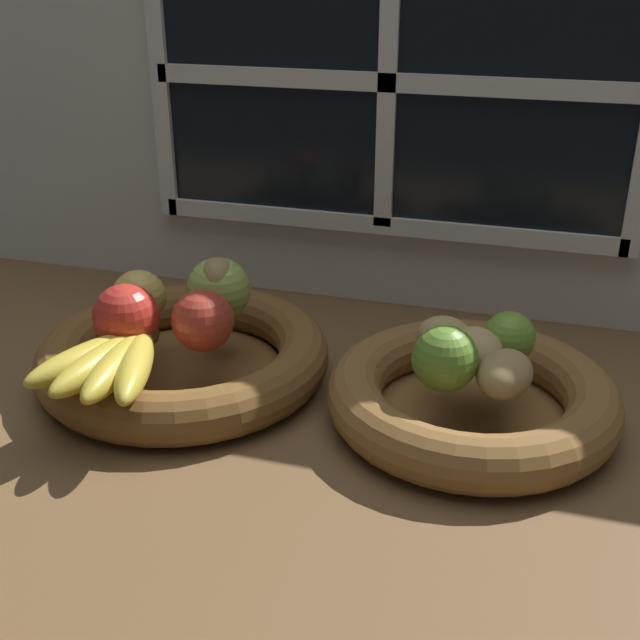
{
  "coord_description": "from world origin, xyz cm",
  "views": [
    {
      "loc": [
        21.44,
        -75.65,
        46.43
      ],
      "look_at": [
        -0.78,
        -0.34,
        9.9
      ],
      "focal_mm": 44.9,
      "sensor_mm": 36.0,
      "label": 1
    }
  ],
  "objects_px": {
    "apple_golden_left": "(139,297)",
    "apple_red_front": "(126,317)",
    "banana_bunch_front": "(112,362)",
    "lime_far": "(509,337)",
    "apple_green_back": "(219,289)",
    "pear_brown": "(218,290)",
    "potato_large": "(475,353)",
    "potato_small": "(505,374)",
    "fruit_bowl_right": "(471,399)",
    "potato_oblong": "(444,337)",
    "apple_red_right": "(203,321)",
    "lime_near": "(445,359)",
    "chili_pepper": "(478,368)",
    "fruit_bowl_left": "(183,358)"
  },
  "relations": [
    {
      "from": "potato_large",
      "to": "chili_pepper",
      "type": "xyz_separation_m",
      "value": [
        0.0,
        -0.0,
        -0.01
      ]
    },
    {
      "from": "apple_red_right",
      "to": "apple_green_back",
      "type": "distance_m",
      "value": 0.08
    },
    {
      "from": "fruit_bowl_right",
      "to": "fruit_bowl_left",
      "type": "bearing_deg",
      "value": 180.0
    },
    {
      "from": "fruit_bowl_right",
      "to": "apple_red_front",
      "type": "relative_size",
      "value": 4.21
    },
    {
      "from": "apple_red_right",
      "to": "banana_bunch_front",
      "type": "xyz_separation_m",
      "value": [
        -0.07,
        -0.08,
        -0.02
      ]
    },
    {
      "from": "fruit_bowl_right",
      "to": "pear_brown",
      "type": "distance_m",
      "value": 0.32
    },
    {
      "from": "potato_small",
      "to": "potato_large",
      "type": "relative_size",
      "value": 1.16
    },
    {
      "from": "apple_green_back",
      "to": "lime_far",
      "type": "bearing_deg",
      "value": -2.01
    },
    {
      "from": "apple_red_right",
      "to": "apple_red_front",
      "type": "height_order",
      "value": "apple_red_front"
    },
    {
      "from": "apple_golden_left",
      "to": "apple_red_front",
      "type": "relative_size",
      "value": 0.87
    },
    {
      "from": "apple_red_right",
      "to": "fruit_bowl_left",
      "type": "bearing_deg",
      "value": 147.19
    },
    {
      "from": "apple_red_front",
      "to": "apple_red_right",
      "type": "bearing_deg",
      "value": 13.14
    },
    {
      "from": "potato_small",
      "to": "lime_near",
      "type": "xyz_separation_m",
      "value": [
        -0.06,
        -0.01,
        0.01
      ]
    },
    {
      "from": "fruit_bowl_right",
      "to": "potato_small",
      "type": "distance_m",
      "value": 0.07
    },
    {
      "from": "lime_near",
      "to": "apple_green_back",
      "type": "bearing_deg",
      "value": 162.07
    },
    {
      "from": "pear_brown",
      "to": "potato_large",
      "type": "relative_size",
      "value": 1.23
    },
    {
      "from": "banana_bunch_front",
      "to": "potato_oblong",
      "type": "distance_m",
      "value": 0.35
    },
    {
      "from": "potato_large",
      "to": "fruit_bowl_left",
      "type": "bearing_deg",
      "value": 180.0
    },
    {
      "from": "apple_golden_left",
      "to": "pear_brown",
      "type": "bearing_deg",
      "value": 18.5
    },
    {
      "from": "banana_bunch_front",
      "to": "potato_small",
      "type": "distance_m",
      "value": 0.4
    },
    {
      "from": "apple_green_back",
      "to": "potato_small",
      "type": "distance_m",
      "value": 0.35
    },
    {
      "from": "potato_oblong",
      "to": "chili_pepper",
      "type": "relative_size",
      "value": 0.47
    },
    {
      "from": "apple_green_back",
      "to": "potato_large",
      "type": "bearing_deg",
      "value": -9.49
    },
    {
      "from": "banana_bunch_front",
      "to": "lime_far",
      "type": "bearing_deg",
      "value": 21.19
    },
    {
      "from": "apple_red_right",
      "to": "potato_large",
      "type": "height_order",
      "value": "apple_red_right"
    },
    {
      "from": "apple_green_back",
      "to": "pear_brown",
      "type": "xyz_separation_m",
      "value": [
        0.0,
        -0.0,
        0.0
      ]
    },
    {
      "from": "pear_brown",
      "to": "fruit_bowl_right",
      "type": "bearing_deg",
      "value": -8.72
    },
    {
      "from": "apple_red_front",
      "to": "potato_large",
      "type": "relative_size",
      "value": 1.14
    },
    {
      "from": "apple_green_back",
      "to": "banana_bunch_front",
      "type": "xyz_separation_m",
      "value": [
        -0.05,
        -0.16,
        -0.02
      ]
    },
    {
      "from": "apple_green_back",
      "to": "lime_far",
      "type": "height_order",
      "value": "apple_green_back"
    },
    {
      "from": "apple_golden_left",
      "to": "potato_large",
      "type": "relative_size",
      "value": 1.0
    },
    {
      "from": "pear_brown",
      "to": "lime_near",
      "type": "relative_size",
      "value": 1.18
    },
    {
      "from": "fruit_bowl_right",
      "to": "potato_small",
      "type": "xyz_separation_m",
      "value": [
        0.03,
        -0.03,
        0.05
      ]
    },
    {
      "from": "fruit_bowl_right",
      "to": "apple_green_back",
      "type": "relative_size",
      "value": 4.06
    },
    {
      "from": "lime_near",
      "to": "lime_far",
      "type": "distance_m",
      "value": 0.1
    },
    {
      "from": "apple_red_right",
      "to": "potato_large",
      "type": "relative_size",
      "value": 1.07
    },
    {
      "from": "apple_golden_left",
      "to": "apple_green_back",
      "type": "xyz_separation_m",
      "value": [
        0.09,
        0.03,
        0.01
      ]
    },
    {
      "from": "banana_bunch_front",
      "to": "potato_small",
      "type": "height_order",
      "value": "potato_small"
    },
    {
      "from": "fruit_bowl_right",
      "to": "banana_bunch_front",
      "type": "xyz_separation_m",
      "value": [
        -0.36,
        -0.11,
        0.05
      ]
    },
    {
      "from": "lime_near",
      "to": "apple_red_front",
      "type": "bearing_deg",
      "value": -178.91
    },
    {
      "from": "apple_red_right",
      "to": "apple_red_front",
      "type": "xyz_separation_m",
      "value": [
        -0.08,
        -0.02,
        0.0
      ]
    },
    {
      "from": "fruit_bowl_right",
      "to": "potato_oblong",
      "type": "xyz_separation_m",
      "value": [
        -0.04,
        0.03,
        0.05
      ]
    },
    {
      "from": "apple_green_back",
      "to": "banana_bunch_front",
      "type": "bearing_deg",
      "value": -107.45
    },
    {
      "from": "potato_small",
      "to": "lime_far",
      "type": "xyz_separation_m",
      "value": [
        -0.0,
        0.07,
        0.01
      ]
    },
    {
      "from": "apple_green_back",
      "to": "lime_far",
      "type": "relative_size",
      "value": 1.36
    },
    {
      "from": "potato_oblong",
      "to": "apple_red_right",
      "type": "bearing_deg",
      "value": -167.78
    },
    {
      "from": "fruit_bowl_right",
      "to": "apple_golden_left",
      "type": "relative_size",
      "value": 4.84
    },
    {
      "from": "potato_small",
      "to": "chili_pepper",
      "type": "relative_size",
      "value": 0.59
    },
    {
      "from": "apple_golden_left",
      "to": "fruit_bowl_left",
      "type": "bearing_deg",
      "value": -16.26
    },
    {
      "from": "fruit_bowl_right",
      "to": "apple_red_right",
      "type": "distance_m",
      "value": 0.3
    }
  ]
}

